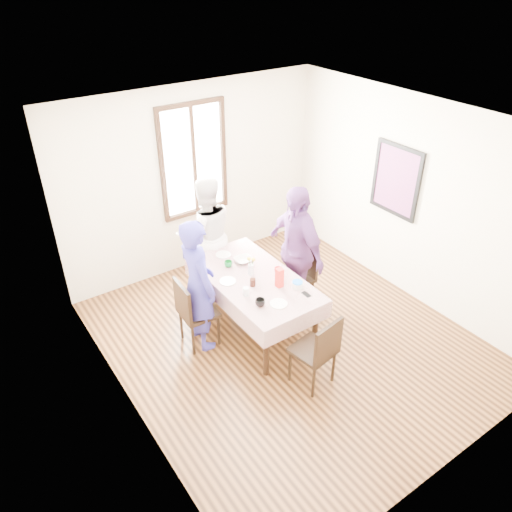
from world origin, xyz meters
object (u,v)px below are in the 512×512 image
at_px(dining_table, 254,303).
at_px(chair_near, 313,350).
at_px(person_far, 207,235).
at_px(person_left, 198,285).
at_px(chair_left, 199,312).
at_px(chair_far, 208,259).
at_px(person_right, 295,251).
at_px(chair_right, 295,278).

height_order(dining_table, chair_near, chair_near).
bearing_deg(chair_near, dining_table, 80.60).
xyz_separation_m(dining_table, person_far, (0.00, 1.11, 0.46)).
distance_m(dining_table, person_far, 1.21).
xyz_separation_m(dining_table, person_left, (-0.68, 0.15, 0.47)).
xyz_separation_m(dining_table, chair_near, (0.00, -1.13, 0.08)).
distance_m(dining_table, chair_near, 1.14).
xyz_separation_m(chair_left, chair_far, (0.69, 0.98, 0.00)).
bearing_deg(person_far, person_right, 135.62).
xyz_separation_m(chair_far, chair_near, (0.00, -2.27, 0.00)).
bearing_deg(chair_far, chair_left, 47.94).
bearing_deg(chair_far, chair_near, 83.30).
relative_size(dining_table, person_far, 0.98).
bearing_deg(person_right, person_far, -145.09).
relative_size(chair_right, person_left, 0.54).
relative_size(chair_left, chair_far, 1.00).
relative_size(chair_far, person_right, 0.51).
distance_m(chair_right, person_left, 1.43).
bearing_deg(chair_right, dining_table, 92.89).
relative_size(person_left, person_right, 0.95).
xyz_separation_m(dining_table, chair_far, (0.00, 1.13, 0.08)).
bearing_deg(chair_near, person_far, 80.60).
height_order(chair_near, person_right, person_right).
bearing_deg(person_far, chair_near, 103.12).
distance_m(chair_far, person_far, 0.39).
height_order(chair_left, chair_right, same).
relative_size(chair_near, person_left, 0.54).
height_order(chair_far, chair_near, same).
height_order(person_left, person_far, person_left).
bearing_deg(dining_table, chair_near, -90.00).
bearing_deg(chair_right, chair_near, 148.26).
relative_size(chair_right, chair_near, 1.00).
height_order(dining_table, person_right, person_right).
bearing_deg(dining_table, chair_far, 90.00).
distance_m(dining_table, chair_right, 0.70).
height_order(chair_left, chair_far, same).
bearing_deg(person_right, chair_far, -145.59).
bearing_deg(person_right, person_left, -91.95).
bearing_deg(person_left, chair_far, -32.78).
relative_size(dining_table, chair_right, 1.81).
bearing_deg(chair_far, person_left, 48.66).
xyz_separation_m(person_far, person_right, (0.68, -1.06, 0.05)).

